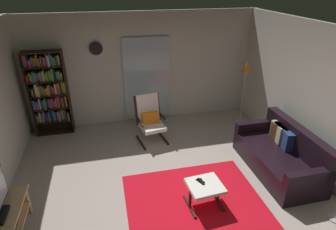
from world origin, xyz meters
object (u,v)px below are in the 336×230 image
wall_clock (96,49)px  floor_lamp_by_shelf (246,74)px  ottoman (205,188)px  bookshelf_near_tv (49,91)px  tv_remote (202,181)px  cell_phone (200,181)px  tv_stand (2,227)px  leather_sofa (280,155)px  lounge_armchair (150,117)px

wall_clock → floor_lamp_by_shelf: bearing=-11.5°
ottoman → floor_lamp_by_shelf: bearing=53.4°
bookshelf_near_tv → tv_remote: bookshelf_near_tv is taller
tv_remote → floor_lamp_by_shelf: bearing=48.1°
ottoman → cell_phone: (-0.05, 0.09, 0.08)m
bookshelf_near_tv → floor_lamp_by_shelf: 4.44m
tv_stand → tv_remote: 2.81m
bookshelf_near_tv → wall_clock: (1.10, 0.16, 0.84)m
cell_phone → tv_stand: bearing=156.1°
leather_sofa → floor_lamp_by_shelf: floor_lamp_by_shelf is taller
leather_sofa → bookshelf_near_tv: bearing=150.0°
ottoman → tv_remote: tv_remote is taller
tv_remote → cell_phone: bearing=128.5°
tv_stand → floor_lamp_by_shelf: 5.42m
leather_sofa → ottoman: 1.76m
leather_sofa → cell_phone: leather_sofa is taller
bookshelf_near_tv → leather_sofa: (4.23, -2.44, -0.69)m
leather_sofa → lounge_armchair: lounge_armchair is taller
leather_sofa → floor_lamp_by_shelf: bearing=85.0°
tv_stand → floor_lamp_by_shelf: size_ratio=0.77×
tv_stand → leather_sofa: leather_sofa is taller
bookshelf_near_tv → floor_lamp_by_shelf: bookshelf_near_tv is taller
lounge_armchair → wall_clock: size_ratio=3.53×
wall_clock → tv_stand: bearing=-112.8°
tv_remote → wall_clock: size_ratio=0.50×
tv_stand → lounge_armchair: 3.28m
tv_stand → bookshelf_near_tv: bearing=85.0°
ottoman → tv_remote: bearing=114.1°
bookshelf_near_tv → floor_lamp_by_shelf: size_ratio=1.24×
bookshelf_near_tv → wall_clock: 1.39m
tv_remote → cell_phone: size_ratio=1.03×
lounge_armchair → leather_sofa: bearing=-37.1°
bookshelf_near_tv → cell_phone: bookshelf_near_tv is taller
tv_remote → floor_lamp_by_shelf: 3.16m
leather_sofa → wall_clock: 4.36m
tv_remote → bookshelf_near_tv: bearing=126.8°
tv_remote → cell_phone: (-0.02, 0.02, -0.00)m
tv_remote → cell_phone: 0.03m
floor_lamp_by_shelf → wall_clock: 3.43m
ottoman → bookshelf_near_tv: bearing=130.6°
bookshelf_near_tv → wall_clock: wall_clock is taller
ottoman → floor_lamp_by_shelf: (1.84, 2.48, 0.90)m
cell_phone → floor_lamp_by_shelf: (1.89, 2.39, 0.83)m
leather_sofa → wall_clock: wall_clock is taller
leather_sofa → lounge_armchair: size_ratio=1.77×
floor_lamp_by_shelf → wall_clock: bearing=168.5°
lounge_armchair → ottoman: size_ratio=1.84×
ottoman → cell_phone: size_ratio=3.98×
lounge_armchair → cell_phone: (0.43, -2.09, -0.13)m
leather_sofa → tv_remote: 1.77m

